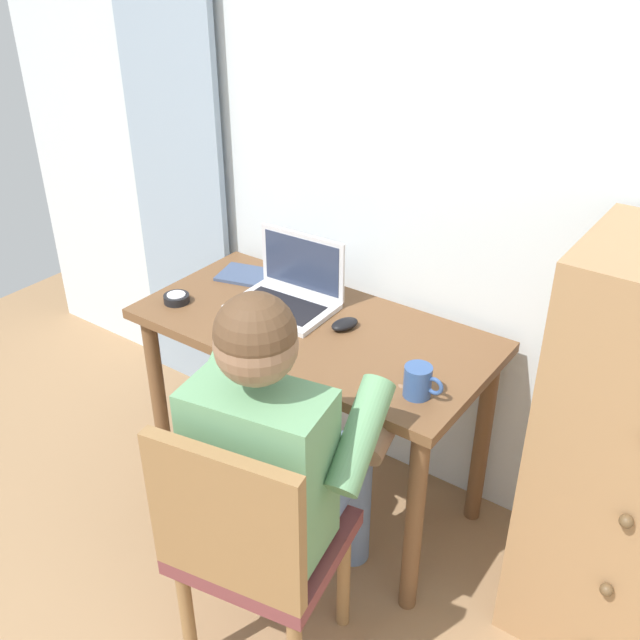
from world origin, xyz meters
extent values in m
cube|color=silver|center=(0.00, 2.20, 1.25)|extent=(4.80, 0.05, 2.50)
cube|color=#8EA3B7|center=(-1.39, 2.13, 1.11)|extent=(0.49, 0.03, 2.23)
cube|color=brown|center=(-0.49, 1.83, 0.72)|extent=(1.20, 0.59, 0.03)
cylinder|color=brown|center=(-1.03, 1.60, 0.35)|extent=(0.06, 0.06, 0.70)
cylinder|color=brown|center=(0.05, 1.60, 0.35)|extent=(0.06, 0.06, 0.70)
cylinder|color=brown|center=(-1.03, 2.07, 0.35)|extent=(0.06, 0.06, 0.70)
cylinder|color=brown|center=(0.05, 2.07, 0.35)|extent=(0.06, 0.06, 0.70)
sphere|color=brown|center=(0.59, 1.66, 0.37)|extent=(0.04, 0.04, 0.04)
sphere|color=brown|center=(0.59, 1.66, 0.62)|extent=(0.04, 0.04, 0.04)
cube|color=brown|center=(-0.22, 1.23, 0.43)|extent=(0.49, 0.47, 0.05)
cube|color=olive|center=(-0.18, 1.05, 0.66)|extent=(0.42, 0.11, 0.42)
cylinder|color=olive|center=(-0.08, 1.42, 0.20)|extent=(0.04, 0.04, 0.40)
cylinder|color=olive|center=(-0.41, 1.36, 0.20)|extent=(0.04, 0.04, 0.40)
cylinder|color=olive|center=(-0.35, 1.04, 0.20)|extent=(0.04, 0.04, 0.40)
cylinder|color=#6B84AD|center=(-0.16, 1.46, 0.47)|extent=(0.21, 0.42, 0.14)
cylinder|color=#6B84AD|center=(-0.34, 1.43, 0.47)|extent=(0.21, 0.42, 0.14)
cylinder|color=#6B84AD|center=(-0.20, 1.66, 0.24)|extent=(0.11, 0.11, 0.47)
cylinder|color=#6B84AD|center=(-0.38, 1.63, 0.24)|extent=(0.11, 0.11, 0.47)
cube|color=#609366|center=(-0.21, 1.22, 0.70)|extent=(0.39, 0.26, 0.46)
cylinder|color=#609366|center=(-0.02, 1.39, 0.79)|extent=(0.14, 0.31, 0.25)
cylinder|color=#609366|center=(-0.45, 1.31, 0.79)|extent=(0.14, 0.31, 0.25)
cylinder|color=#846047|center=(-0.05, 1.59, 0.68)|extent=(0.12, 0.28, 0.11)
cylinder|color=#846047|center=(-0.49, 1.51, 0.68)|extent=(0.12, 0.28, 0.11)
sphere|color=#846047|center=(-0.21, 1.23, 1.06)|extent=(0.20, 0.20, 0.20)
sphere|color=#513823|center=(-0.21, 1.23, 1.09)|extent=(0.20, 0.20, 0.20)
cube|color=silver|center=(-0.64, 1.86, 0.74)|extent=(0.35, 0.25, 0.02)
cube|color=black|center=(-0.64, 1.85, 0.75)|extent=(0.29, 0.16, 0.00)
cube|color=silver|center=(-0.65, 1.98, 0.86)|extent=(0.34, 0.02, 0.22)
cube|color=#2D3851|center=(-0.64, 1.98, 0.86)|extent=(0.31, 0.01, 0.18)
ellipsoid|color=black|center=(-0.39, 1.88, 0.75)|extent=(0.09, 0.11, 0.03)
cylinder|color=black|center=(-0.97, 1.69, 0.75)|extent=(0.09, 0.09, 0.03)
cylinder|color=silver|center=(-0.97, 1.69, 0.76)|extent=(0.06, 0.06, 0.00)
cube|color=#3D4C6B|center=(-0.90, 1.98, 0.74)|extent=(0.24, 0.20, 0.01)
cylinder|color=#33518C|center=(-0.02, 1.69, 0.78)|extent=(0.08, 0.08, 0.09)
torus|color=#33518C|center=(0.03, 1.69, 0.79)|extent=(0.06, 0.01, 0.06)
camera|label=1|loc=(0.74, 0.17, 1.94)|focal=40.65mm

